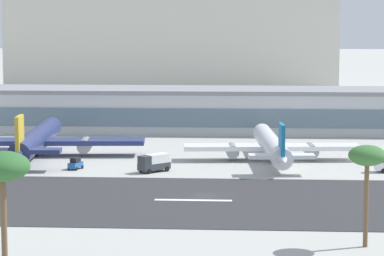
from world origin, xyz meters
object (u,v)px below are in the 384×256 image
at_px(palm_tree_0, 367,158).
at_px(distant_hotel_block, 173,27).
at_px(terminal_building, 175,109).
at_px(palm_tree_1, 3,169).
at_px(service_box_truck_1, 154,162).
at_px(airliner_blue_tail_gate_2, 272,146).
at_px(airliner_gold_tail_gate_1, 36,141).
at_px(service_baggage_tug_0, 75,164).

bearing_deg(palm_tree_0, distant_hotel_block, 100.38).
bearing_deg(terminal_building, palm_tree_1, -92.96).
bearing_deg(service_box_truck_1, airliner_blue_tail_gate_2, 168.59).
xyz_separation_m(airliner_gold_tail_gate_1, service_box_truck_1, (26.01, -17.09, -1.49)).
distance_m(service_baggage_tug_0, palm_tree_1, 74.41).
xyz_separation_m(terminal_building, distant_hotel_block, (-11.43, 129.14, 19.37)).
relative_size(airliner_gold_tail_gate_1, palm_tree_0, 3.89).
relative_size(service_baggage_tug_0, palm_tree_1, 0.25).
distance_m(service_baggage_tug_0, service_box_truck_1, 15.08).
distance_m(airliner_blue_tail_gate_2, palm_tree_1, 91.26).
relative_size(distant_hotel_block, airliner_blue_tail_gate_2, 2.83).
bearing_deg(palm_tree_0, service_box_truck_1, 121.05).
distance_m(terminal_building, distant_hotel_block, 131.09).
relative_size(distant_hotel_block, palm_tree_1, 8.82).
height_order(service_baggage_tug_0, service_box_truck_1, service_box_truck_1).
relative_size(airliner_blue_tail_gate_2, palm_tree_1, 3.12).
relative_size(airliner_gold_tail_gate_1, service_box_truck_1, 8.28).
xyz_separation_m(airliner_blue_tail_gate_2, palm_tree_0, (9.93, -67.21, 8.06)).
relative_size(airliner_gold_tail_gate_1, airliner_blue_tail_gate_2, 1.11).
bearing_deg(palm_tree_1, airliner_gold_tail_gate_1, 101.40).
height_order(service_box_truck_1, palm_tree_0, palm_tree_0).
bearing_deg(airliner_blue_tail_gate_2, airliner_gold_tail_gate_1, 82.11).
xyz_separation_m(service_baggage_tug_0, palm_tree_0, (46.72, -54.79, 9.97)).
distance_m(distant_hotel_block, service_baggage_tug_0, 189.89).
bearing_deg(airliner_gold_tail_gate_1, terminal_building, -33.57).
bearing_deg(terminal_building, palm_tree_0, -73.80).
relative_size(service_box_truck_1, palm_tree_1, 0.42).
relative_size(airliner_gold_tail_gate_1, service_baggage_tug_0, 13.92).
xyz_separation_m(terminal_building, service_box_truck_1, (1.35, -61.24, -3.57)).
distance_m(airliner_gold_tail_gate_1, airliner_blue_tail_gate_2, 47.95).
xyz_separation_m(distant_hotel_block, airliner_gold_tail_gate_1, (-13.23, -173.30, -21.45)).
xyz_separation_m(distant_hotel_block, airliner_blue_tail_gate_2, (34.64, -175.98, -21.77)).
bearing_deg(service_baggage_tug_0, palm_tree_0, 58.71).
distance_m(airliner_blue_tail_gate_2, palm_tree_0, 68.41).
bearing_deg(airliner_gold_tail_gate_1, palm_tree_1, -172.98).
bearing_deg(service_box_truck_1, palm_tree_1, 38.63).
bearing_deg(service_baggage_tug_0, airliner_blue_tail_gate_2, 126.91).
bearing_deg(distant_hotel_block, airliner_gold_tail_gate_1, -94.37).
xyz_separation_m(airliner_blue_tail_gate_2, palm_tree_1, (-30.06, -85.65, 9.41)).
distance_m(terminal_building, service_baggage_tug_0, 60.94).
height_order(airliner_gold_tail_gate_1, service_box_truck_1, airliner_gold_tail_gate_1).
distance_m(terminal_building, airliner_blue_tail_gate_2, 52.32).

